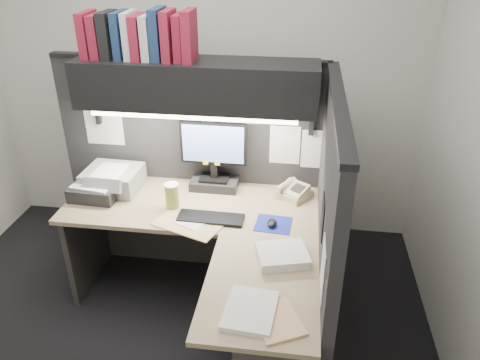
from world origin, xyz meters
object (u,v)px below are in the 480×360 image
at_px(monitor, 214,162).
at_px(overhead_shelf, 196,84).
at_px(desk, 226,297).
at_px(printer, 113,179).
at_px(telephone, 294,192).
at_px(coffee_cup, 172,197).
at_px(keyboard, 211,218).
at_px(notebook_stack, 96,190).

bearing_deg(monitor, overhead_shelf, -149.24).
relative_size(desk, monitor, 3.41).
xyz_separation_m(desk, monitor, (-0.21, 0.80, 0.49)).
height_order(desk, printer, printer).
height_order(telephone, printer, printer).
bearing_deg(overhead_shelf, telephone, -0.21).
distance_m(desk, overhead_shelf, 1.33).
relative_size(overhead_shelf, printer, 4.11).
relative_size(monitor, coffee_cup, 2.98).
xyz_separation_m(overhead_shelf, keyboard, (0.14, -0.37, -0.76)).
bearing_deg(telephone, keyboard, -110.97).
bearing_deg(printer, notebook_stack, -118.67).
bearing_deg(desk, printer, 142.98).
relative_size(overhead_shelf, keyboard, 3.65).
distance_m(monitor, coffee_cup, 0.40).
relative_size(coffee_cup, notebook_stack, 0.53).
height_order(desk, keyboard, keyboard).
relative_size(keyboard, telephone, 2.09).
bearing_deg(telephone, desk, -81.93).
bearing_deg(printer, overhead_shelf, 8.13).
bearing_deg(desk, overhead_shelf, 111.79).
distance_m(desk, printer, 1.21).
bearing_deg(overhead_shelf, printer, -174.51).
bearing_deg(coffee_cup, desk, -48.50).
distance_m(monitor, printer, 0.73).
bearing_deg(desk, telephone, 64.52).
bearing_deg(coffee_cup, monitor, 54.35).
bearing_deg(monitor, coffee_cup, -124.83).
bearing_deg(printer, telephone, 5.20).
distance_m(overhead_shelf, keyboard, 0.86).
xyz_separation_m(overhead_shelf, monitor, (0.09, 0.05, -0.57)).
distance_m(desk, keyboard, 0.51).
height_order(monitor, notebook_stack, monitor).
relative_size(overhead_shelf, monitor, 3.11).
bearing_deg(coffee_cup, keyboard, -21.21).
height_order(coffee_cup, notebook_stack, coffee_cup).
xyz_separation_m(monitor, keyboard, (0.05, -0.42, -0.19)).
xyz_separation_m(keyboard, coffee_cup, (-0.28, 0.11, 0.07)).
bearing_deg(overhead_shelf, desk, -68.21).
bearing_deg(telephone, notebook_stack, -138.70).
relative_size(desk, notebook_stack, 5.38).
height_order(printer, notebook_stack, printer).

